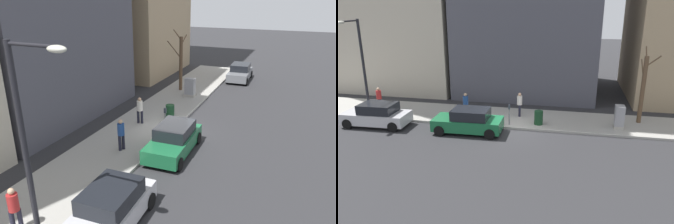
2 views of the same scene
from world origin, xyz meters
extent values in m
plane|color=#2B2B2D|center=(0.00, 0.00, 0.00)|extent=(120.00, 120.00, 0.00)
cube|color=#9E9B93|center=(2.00, 0.00, 0.07)|extent=(4.00, 36.00, 0.15)
cube|color=#196038|center=(-1.00, 2.50, 0.57)|extent=(1.92, 4.25, 0.70)
cube|color=black|center=(-1.00, 2.30, 1.22)|extent=(1.66, 2.24, 0.60)
cylinder|color=black|center=(-1.89, 4.03, 0.32)|extent=(0.24, 0.65, 0.64)
cylinder|color=black|center=(-0.20, 4.08, 0.32)|extent=(0.24, 0.65, 0.64)
cylinder|color=black|center=(-1.81, 0.93, 0.32)|extent=(0.24, 0.65, 0.64)
cylinder|color=black|center=(-0.11, 0.98, 0.32)|extent=(0.24, 0.65, 0.64)
cube|color=#B7B7BC|center=(-1.09, 8.68, 0.57)|extent=(1.94, 4.26, 0.70)
cube|color=black|center=(-1.08, 8.48, 1.22)|extent=(1.67, 2.25, 0.60)
cylinder|color=black|center=(-1.99, 10.20, 0.32)|extent=(0.24, 0.65, 0.64)
cylinder|color=black|center=(-0.29, 10.26, 0.32)|extent=(0.24, 0.65, 0.64)
cylinder|color=black|center=(-1.88, 7.10, 0.32)|extent=(0.24, 0.65, 0.64)
cylinder|color=black|center=(-0.19, 7.16, 0.32)|extent=(0.24, 0.65, 0.64)
cylinder|color=slate|center=(0.45, 0.20, 0.68)|extent=(0.07, 0.07, 1.05)
cube|color=#2D333D|center=(0.45, 0.20, 1.35)|extent=(0.14, 0.10, 0.30)
cube|color=#A8A399|center=(1.30, -6.63, 0.24)|extent=(0.83, 0.61, 0.18)
cube|color=#939399|center=(1.30, -6.63, 0.96)|extent=(0.75, 0.55, 1.25)
cylinder|color=black|center=(0.55, 10.28, 3.40)|extent=(0.18, 0.18, 6.50)
cylinder|color=black|center=(-0.25, 10.28, 6.55)|extent=(1.60, 0.10, 0.10)
ellipsoid|color=beige|center=(-1.05, 10.28, 6.50)|extent=(0.56, 0.32, 0.20)
cylinder|color=brown|center=(2.60, -8.05, 2.32)|extent=(0.28, 0.28, 4.34)
cylinder|color=brown|center=(2.51, -8.44, 4.21)|extent=(0.23, 0.84, 0.78)
cylinder|color=brown|center=(2.93, -8.06, 4.62)|extent=(0.73, 0.09, 0.82)
cylinder|color=brown|center=(3.18, -8.02, 3.45)|extent=(1.22, 0.15, 1.38)
cylinder|color=#14381E|center=(0.90, -1.63, 0.60)|extent=(0.56, 0.56, 0.90)
cylinder|color=#1E1E2D|center=(2.41, -0.14, 0.56)|extent=(0.16, 0.16, 0.82)
cylinder|color=#1E1E2D|center=(2.18, -0.18, 0.56)|extent=(0.16, 0.16, 0.82)
cylinder|color=silver|center=(2.29, -0.16, 1.28)|extent=(0.36, 0.36, 0.62)
sphere|color=tan|center=(2.29, -0.16, 1.70)|extent=(0.22, 0.22, 0.22)
cylinder|color=#1E1E2D|center=(1.52, 3.57, 0.56)|extent=(0.16, 0.16, 0.82)
cylinder|color=#1E1E2D|center=(1.45, 3.34, 0.56)|extent=(0.16, 0.16, 0.82)
cylinder|color=#23478C|center=(1.48, 3.46, 1.28)|extent=(0.36, 0.36, 0.62)
sphere|color=tan|center=(1.48, 3.46, 1.70)|extent=(0.22, 0.22, 0.22)
cylinder|color=#1E1E2D|center=(1.57, 10.05, 0.56)|extent=(0.16, 0.16, 0.82)
cylinder|color=#1E1E2D|center=(1.72, 10.23, 0.56)|extent=(0.16, 0.16, 0.82)
cylinder|color=#A52323|center=(1.64, 10.14, 1.28)|extent=(0.36, 0.36, 0.62)
sphere|color=tan|center=(1.64, 10.14, 1.70)|extent=(0.22, 0.22, 0.22)
camera|label=1|loc=(-6.59, 16.54, 7.79)|focal=35.00mm
camera|label=2|loc=(-19.00, -3.61, 7.55)|focal=35.00mm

